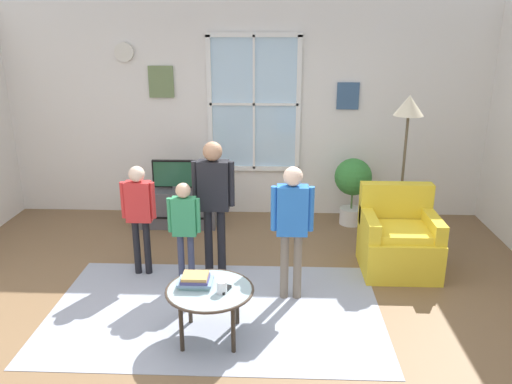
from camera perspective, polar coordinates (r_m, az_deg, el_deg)
The scene contains 17 objects.
ground_plane at distance 4.57m, azimuth -3.27°, elevation -14.65°, with size 6.85×6.20×0.02m, color brown.
back_wall at distance 6.78m, azimuth -1.15°, elevation 8.95°, with size 6.25×0.17×2.75m.
area_rug at distance 4.76m, azimuth -4.51°, elevation -13.04°, with size 2.98×1.82×0.01m, color #999EAD.
tv_stand at distance 6.64m, azimuth -8.89°, elevation -1.67°, with size 1.04×0.42×0.48m.
television at distance 6.50m, azimuth -9.08°, elevation 1.98°, with size 0.56×0.08×0.38m.
armchair at distance 5.55m, azimuth 15.62°, elevation -5.21°, with size 0.76×0.74×0.87m.
coffee_table at distance 4.21m, azimuth -5.18°, elevation -11.10°, with size 0.72×0.72×0.45m.
book_stack at distance 4.23m, azimuth -6.78°, elevation -9.78°, with size 0.28×0.20×0.10m.
cup at distance 4.11m, azimuth -3.84°, elevation -10.54°, with size 0.08×0.08×0.10m, color white.
remote_near_books at distance 4.33m, azimuth -5.89°, elevation -9.59°, with size 0.04×0.14×0.02m, color black.
remote_near_cup at distance 4.15m, azimuth -3.40°, elevation -10.85°, with size 0.04×0.14×0.02m, color black.
person_red_shirt at distance 5.24m, azimuth -12.93°, elevation -1.74°, with size 0.35×0.16×1.16m.
person_green_shirt at distance 4.95m, azimuth -7.99°, elevation -3.37°, with size 0.32×0.14×1.06m.
person_black_shirt at distance 5.07m, azimuth -4.75°, elevation -0.15°, with size 0.42×0.19×1.40m.
person_blue_shirt at distance 4.62m, azimuth 4.06°, elevation -2.93°, with size 0.39×0.18×1.29m.
potted_plant_by_window at distance 6.60m, azimuth 10.76°, elevation 1.03°, with size 0.47×0.47×0.87m.
floor_lamp at distance 5.82m, azimuth 16.59°, elevation 7.56°, with size 0.32×0.32×1.75m.
Camera 1 is at (0.41, -3.82, 2.46)m, focal length 35.81 mm.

